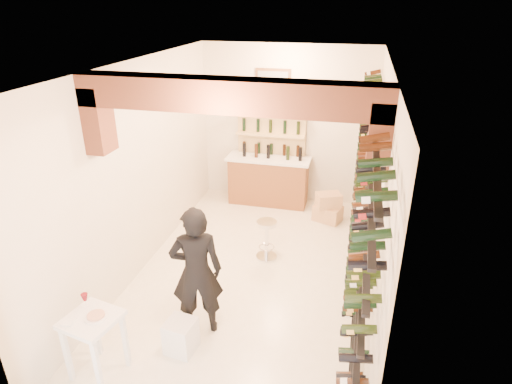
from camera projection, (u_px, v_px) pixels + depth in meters
ground at (252, 275)px, 6.80m from camera, size 6.00×6.00×0.00m
room_shell at (246, 143)px, 5.64m from camera, size 3.52×6.02×3.21m
wine_rack at (361, 195)px, 5.83m from camera, size 0.32×5.70×2.56m
back_counter at (268, 179)px, 8.99m from camera, size 1.70×0.62×1.29m
back_shelving at (271, 146)px, 8.94m from camera, size 1.40×0.31×2.73m
tasting_table at (93, 328)px, 4.78m from camera, size 0.65×0.65×0.96m
white_stool at (181, 336)px, 5.27m from camera, size 0.38×0.38×0.43m
person at (197, 272)px, 5.34m from camera, size 0.75×0.62×1.77m
chrome_barstool at (267, 237)px, 7.10m from camera, size 0.35×0.35×0.68m
crate_lower at (328, 213)px, 8.39m from camera, size 0.60×0.51×0.31m
crate_upper at (329, 200)px, 8.27m from camera, size 0.54×0.47×0.27m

